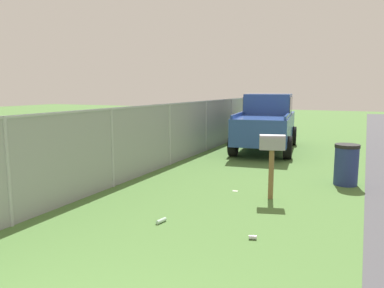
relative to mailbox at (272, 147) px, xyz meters
name	(u,v)px	position (x,y,z in m)	size (l,w,h in m)	color
mailbox	(272,147)	(0.00, 0.00, 0.00)	(0.34, 0.55, 1.37)	brown
pickup_truck	(267,121)	(6.32, 1.66, 0.00)	(5.09, 2.57, 2.09)	#284793
trash_bin	(346,164)	(1.90, -1.37, -0.60)	(0.58, 0.58, 0.99)	navy
fence_section	(190,128)	(3.60, 3.60, -0.09)	(19.75, 0.07, 1.87)	#9EA3A8
litter_bottle_by_mailbox	(161,221)	(-2.22, 1.38, -1.06)	(0.07, 0.07, 0.22)	#B2D8BF
litter_can_midfield_b	(253,237)	(-2.26, -0.26, -1.07)	(0.07, 0.07, 0.12)	silver
litter_wrapper_near_hydrant	(235,191)	(0.24, 0.86, -1.09)	(0.12, 0.08, 0.01)	silver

